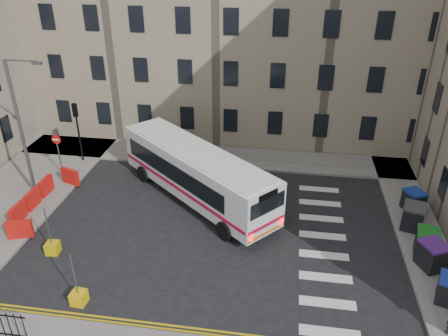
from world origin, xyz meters
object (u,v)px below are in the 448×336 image
(wheelie_bin_b, at_px, (433,255))
(wheelie_bin_e, at_px, (414,201))
(bollard_yellow, at_px, (53,248))
(wheelie_bin_c, at_px, (427,243))
(bus, at_px, (196,172))
(bollard_chevron, at_px, (79,298))
(wheelie_bin_d, at_px, (413,217))
(streetlamp, at_px, (20,128))

(wheelie_bin_b, relative_size, wheelie_bin_e, 1.11)
(wheelie_bin_b, bearing_deg, bollard_yellow, 160.47)
(wheelie_bin_c, bearing_deg, bus, 176.65)
(bus, distance_m, wheelie_bin_e, 12.35)
(bus, xyz_separation_m, bollard_yellow, (-5.94, -6.03, -1.51))
(bollard_yellow, bearing_deg, wheelie_bin_b, 4.94)
(bus, height_order, bollard_chevron, bus)
(wheelie_bin_b, xyz_separation_m, wheelie_bin_d, (-0.20, 3.14, 0.01))
(wheelie_bin_d, distance_m, wheelie_bin_e, 1.83)
(wheelie_bin_d, xyz_separation_m, bollard_yellow, (-17.80, -4.70, -0.53))
(bus, xyz_separation_m, wheelie_bin_d, (11.86, -1.33, -0.98))
(wheelie_bin_c, bearing_deg, wheelie_bin_d, 107.39)
(wheelie_bin_c, height_order, bollard_chevron, wheelie_bin_c)
(streetlamp, distance_m, bus, 10.13)
(wheelie_bin_b, distance_m, wheelie_bin_e, 4.92)
(wheelie_bin_b, bearing_deg, bollard_chevron, 172.04)
(bus, relative_size, wheelie_bin_d, 7.02)
(wheelie_bin_c, xyz_separation_m, bollard_chevron, (-15.21, -5.47, -0.51))
(wheelie_bin_d, bearing_deg, wheelie_bin_e, 92.80)
(wheelie_bin_c, distance_m, bollard_yellow, 18.15)
(wheelie_bin_d, height_order, bollard_chevron, wheelie_bin_d)
(bollard_yellow, bearing_deg, wheelie_bin_c, 7.95)
(bollard_yellow, bearing_deg, streetlamp, 127.18)
(streetlamp, bearing_deg, wheelie_bin_c, -6.62)
(streetlamp, relative_size, wheelie_bin_e, 5.88)
(bus, height_order, wheelie_bin_c, bus)
(wheelie_bin_c, distance_m, bollard_chevron, 16.17)
(bus, relative_size, wheelie_bin_e, 7.51)
(wheelie_bin_e, height_order, bollard_chevron, wheelie_bin_e)
(bollard_yellow, bearing_deg, wheelie_bin_d, 14.79)
(wheelie_bin_e, bearing_deg, wheelie_bin_b, -117.61)
(streetlamp, bearing_deg, wheelie_bin_e, 3.72)
(streetlamp, height_order, wheelie_bin_d, streetlamp)
(streetlamp, height_order, bollard_yellow, streetlamp)
(bus, distance_m, wheelie_bin_c, 12.57)
(streetlamp, height_order, wheelie_bin_c, streetlamp)
(bollard_yellow, bearing_deg, wheelie_bin_e, 19.54)
(wheelie_bin_b, bearing_deg, wheelie_bin_c, 67.16)
(wheelie_bin_c, distance_m, wheelie_bin_e, 3.97)
(bus, distance_m, wheelie_bin_b, 12.89)
(wheelie_bin_b, height_order, wheelie_bin_e, wheelie_bin_b)
(wheelie_bin_b, bearing_deg, wheelie_bin_e, 62.69)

